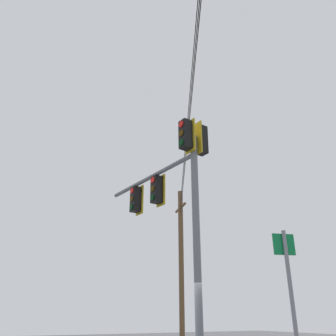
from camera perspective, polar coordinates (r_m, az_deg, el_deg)
name	(u,v)px	position (r m, az deg, el deg)	size (l,w,h in m)	color
signal_mast_assembly	(174,194)	(10.77, 1.01, -4.15)	(4.96, 1.18, 7.15)	slate
utility_pole_wooden	(181,261)	(24.03, 2.13, -14.68)	(2.23, 0.67, 9.82)	brown
route_sign_primary	(292,304)	(6.53, 19.23, -19.90)	(0.14, 0.39, 3.11)	slate
overhead_wire_span	(195,54)	(10.52, 4.27, 17.78)	(27.69, 15.27, 1.01)	black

